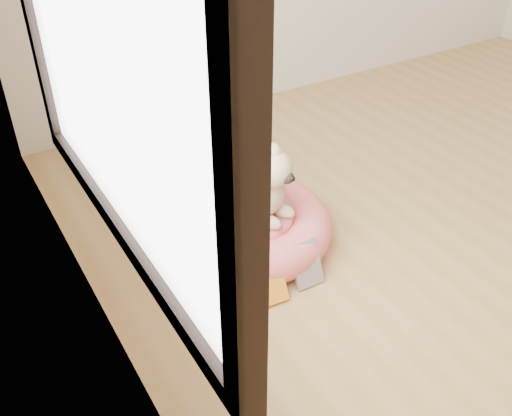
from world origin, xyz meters
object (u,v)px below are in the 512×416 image
pet_bed (250,226)px  book_yellow (268,279)px  book_white (306,264)px  dog (244,172)px

pet_bed → book_yellow: bearing=-109.4°
book_white → book_yellow: bearing=-179.9°
pet_bed → book_white: size_ratio=3.80×
book_yellow → book_white: bearing=4.3°
book_yellow → pet_bed: bearing=76.0°
pet_bed → dog: size_ratio=1.45×
dog → book_yellow: bearing=-128.6°
pet_bed → book_white: 0.34m
book_yellow → dog: bearing=79.4°
book_yellow → book_white: book_white is taller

